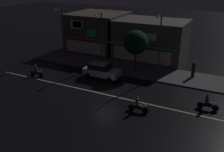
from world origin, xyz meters
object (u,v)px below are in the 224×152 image
streetlamp_mid (101,35)px  motorcycle_lead (208,103)px  streetlamp_east (159,41)px  motorcycle_opposite_lane (36,71)px  pedestrian_on_sidewalk (193,70)px  streetlamp_west (62,28)px  parked_car_near_kerb (101,71)px  motorcycle_following (138,105)px  traffic_cone (94,72)px

streetlamp_mid → motorcycle_lead: (14.16, -5.69, -3.59)m
streetlamp_east → motorcycle_opposite_lane: 14.90m
streetlamp_east → pedestrian_on_sidewalk: streetlamp_east is taller
streetlamp_mid → motorcycle_lead: size_ratio=3.63×
streetlamp_west → streetlamp_east: 14.74m
streetlamp_east → pedestrian_on_sidewalk: 5.37m
streetlamp_east → motorcycle_lead: streetlamp_east is taller
streetlamp_east → motorcycle_lead: bearing=-40.2°
pedestrian_on_sidewalk → parked_car_near_kerb: 10.76m
streetlamp_mid → motorcycle_opposite_lane: streetlamp_mid is taller
motorcycle_following → traffic_cone: 10.22m
streetlamp_west → motorcycle_lead: size_ratio=3.66×
motorcycle_opposite_lane → streetlamp_west: bearing=104.7°
streetlamp_west → motorcycle_opposite_lane: 8.63m
streetlamp_west → motorcycle_opposite_lane: streetlamp_west is taller
motorcycle_opposite_lane → traffic_cone: size_ratio=3.45×
streetlamp_west → parked_car_near_kerb: bearing=-26.8°
pedestrian_on_sidewalk → motorcycle_lead: bearing=15.4°
pedestrian_on_sidewalk → traffic_cone: (-10.97, -4.19, -0.76)m
motorcycle_lead → motorcycle_following: size_ratio=1.00×
streetlamp_mid → parked_car_near_kerb: (1.84, -3.25, -3.35)m
streetlamp_west → motorcycle_lead: (21.12, -6.89, -3.62)m
parked_car_near_kerb → motorcycle_opposite_lane: size_ratio=2.26×
pedestrian_on_sidewalk → parked_car_near_kerb: size_ratio=0.45×
streetlamp_west → motorcycle_following: size_ratio=3.66×
parked_car_near_kerb → motorcycle_following: parked_car_near_kerb is taller
streetlamp_west → streetlamp_east: (14.67, -1.43, 0.18)m
motorcycle_following → traffic_cone: (-8.15, 6.15, -0.36)m
parked_car_near_kerb → pedestrian_on_sidewalk: bearing=25.8°
streetlamp_east → motorcycle_lead: 9.27m
parked_car_near_kerb → motorcycle_following: (6.87, -5.65, -0.24)m
motorcycle_opposite_lane → traffic_cone: (5.84, 3.70, -0.36)m
pedestrian_on_sidewalk → parked_car_near_kerb: (-9.68, -4.68, -0.17)m
streetlamp_west → streetlamp_east: size_ratio=0.95×
streetlamp_west → streetlamp_mid: bearing=-9.7°
streetlamp_east → motorcycle_opposite_lane: (-12.99, -6.23, -3.80)m
streetlamp_west → pedestrian_on_sidewalk: bearing=0.7°
streetlamp_west → traffic_cone: streetlamp_west is taller
motorcycle_following → streetlamp_east: bearing=-77.9°
streetlamp_east → parked_car_near_kerb: (-5.86, -3.02, -3.57)m
streetlamp_mid → motorcycle_opposite_lane: size_ratio=3.63×
streetlamp_mid → motorcycle_lead: bearing=-21.9°
streetlamp_west → parked_car_near_kerb: 10.43m
streetlamp_west → motorcycle_lead: 22.51m
pedestrian_on_sidewalk → parked_car_near_kerb: pedestrian_on_sidewalk is taller
pedestrian_on_sidewalk → motorcycle_opposite_lane: bearing=-69.7°
pedestrian_on_sidewalk → traffic_cone: size_ratio=3.52×
traffic_cone → streetlamp_mid: bearing=101.3°
streetlamp_mid → parked_car_near_kerb: 5.02m
streetlamp_mid → motorcycle_following: (8.70, -8.91, -3.59)m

